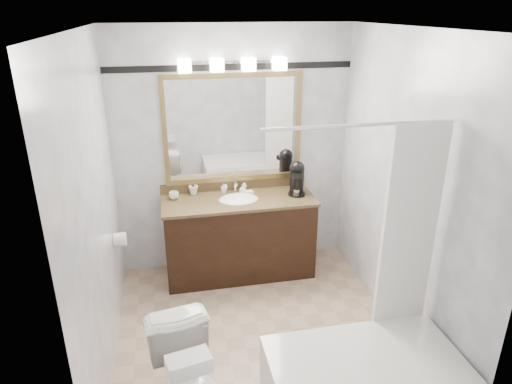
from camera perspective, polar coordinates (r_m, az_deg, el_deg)
room at (r=3.49m, az=0.51°, el=-1.21°), size 2.42×2.62×2.52m
vanity at (r=4.74m, az=-2.13°, el=-5.41°), size 1.53×0.58×0.97m
mirror at (r=4.60m, az=-2.88°, el=7.88°), size 1.40×0.04×1.10m
vanity_light_bar at (r=4.44m, az=-2.92°, el=15.67°), size 1.02×0.14×0.12m
accent_stripe at (r=4.50m, az=-3.05°, el=15.34°), size 2.40×0.01×0.06m
bathtub at (r=3.46m, az=13.52°, el=-21.34°), size 1.30×0.75×1.96m
tp_roll at (r=4.28m, az=-16.64°, el=-5.69°), size 0.11×0.12×0.12m
tissue_box at (r=2.72m, az=-8.39°, el=-20.51°), size 0.27×0.18×0.10m
coffee_maker at (r=4.66m, az=5.14°, el=1.89°), size 0.18×0.22×0.34m
cup_left at (r=4.61m, az=-10.22°, el=-0.43°), size 0.11×0.11×0.08m
cup_right at (r=4.70m, az=-7.83°, el=0.24°), size 0.12×0.12×0.09m
soap_bottle_a at (r=4.71m, az=-4.10°, el=0.50°), size 0.05×0.05×0.10m
soap_bottle_b at (r=4.68m, az=-1.67°, el=0.38°), size 0.08×0.08×0.09m
soap_bar at (r=4.68m, az=-0.96°, el=-0.03°), size 0.10×0.07×0.03m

